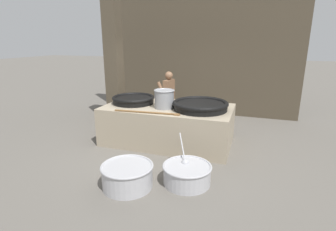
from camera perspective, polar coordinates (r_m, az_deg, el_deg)
name	(u,v)px	position (r m, az deg, el deg)	size (l,w,h in m)	color
ground_plane	(168,142)	(6.50, 0.00, -5.72)	(60.00, 60.00, 0.00)	#666059
back_wall	(197,55)	(8.95, 6.30, 12.90)	(6.54, 0.24, 3.86)	#4C4233
support_pillar	(114,58)	(7.76, -11.73, 12.18)	(0.41, 0.41, 3.86)	#4C4233
hearth_platform	(168,124)	(6.35, 0.00, -1.95)	(3.01, 1.62, 0.90)	tan
giant_wok_near	(133,99)	(6.59, -7.54, 3.51)	(1.05, 1.05, 0.18)	black
giant_wok_far	(200,105)	(5.96, 7.05, 2.25)	(1.26, 1.26, 0.19)	black
stock_pot	(164,99)	(6.03, -0.82, 3.70)	(0.48, 0.48, 0.43)	gray
stirring_paddle	(149,112)	(5.65, -4.13, 0.66)	(1.47, 0.18, 0.04)	brown
cook	(169,97)	(7.44, 0.13, 4.00)	(0.40, 0.60, 1.58)	brown
prep_bowl_vegetables	(187,173)	(4.67, 4.15, -12.41)	(0.86, 1.05, 0.70)	#B7B7BC
prep_bowl_meat	(127,175)	(4.60, -8.88, -12.62)	(0.89, 0.89, 0.40)	#B7B7BC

